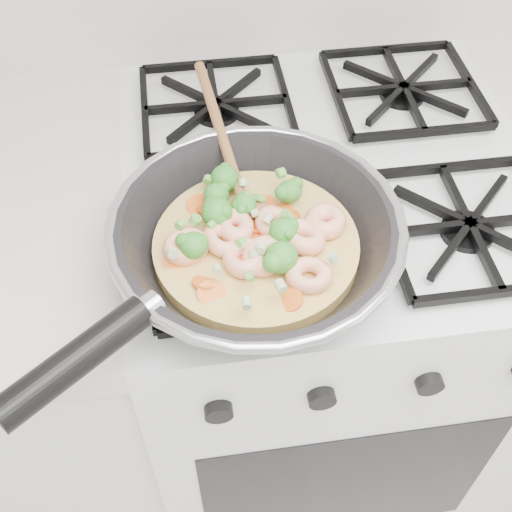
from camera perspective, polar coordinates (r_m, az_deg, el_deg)
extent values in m
cube|color=white|center=(1.31, 4.78, -7.21)|extent=(0.60, 0.60, 0.90)
cube|color=black|center=(1.18, 7.82, -19.45)|extent=(0.48, 0.00, 0.40)
cube|color=black|center=(0.95, 6.57, 8.07)|extent=(0.56, 0.56, 0.02)
torus|color=#BCBCC3|center=(0.76, 0.00, 2.81)|extent=(0.35, 0.35, 0.01)
cylinder|color=black|center=(0.67, -15.57, -8.83)|extent=(0.16, 0.13, 0.04)
cylinder|color=#DBB65F|center=(0.79, 0.00, 0.82)|extent=(0.25, 0.25, 0.02)
ellipsoid|color=#925E35|center=(0.81, -0.98, 4.34)|extent=(0.05, 0.06, 0.02)
cylinder|color=#925E35|center=(0.88, -3.20, 11.06)|extent=(0.04, 0.23, 0.06)
torus|color=#FFBB96|center=(0.79, 6.08, 3.05)|extent=(0.06, 0.06, 0.02)
torus|color=#FFBB96|center=(0.77, -6.11, 0.81)|extent=(0.07, 0.07, 0.03)
torus|color=#FFBB96|center=(0.75, 0.72, 0.01)|extent=(0.08, 0.08, 0.03)
torus|color=#FFBB96|center=(0.77, -2.91, 1.41)|extent=(0.07, 0.07, 0.03)
torus|color=#FFBB96|center=(0.78, -1.80, 2.62)|extent=(0.06, 0.06, 0.03)
torus|color=#FFBB96|center=(0.75, -1.06, -0.15)|extent=(0.07, 0.07, 0.03)
torus|color=#FFBB96|center=(0.79, 6.01, 2.91)|extent=(0.06, 0.06, 0.03)
torus|color=#FFBB96|center=(0.74, 4.64, -1.67)|extent=(0.07, 0.07, 0.02)
torus|color=#FFBB96|center=(0.79, 1.50, 2.89)|extent=(0.06, 0.06, 0.03)
torus|color=#FFBB96|center=(0.77, 4.06, 1.63)|extent=(0.09, 0.08, 0.03)
ellipsoid|color=green|center=(0.83, -2.75, 6.75)|extent=(0.05, 0.05, 0.04)
ellipsoid|color=green|center=(0.81, 2.95, 5.64)|extent=(0.04, 0.04, 0.03)
ellipsoid|color=green|center=(0.79, -1.02, 4.52)|extent=(0.04, 0.04, 0.03)
ellipsoid|color=green|center=(0.75, -5.46, 0.92)|extent=(0.04, 0.04, 0.03)
ellipsoid|color=green|center=(0.76, 2.39, 2.13)|extent=(0.04, 0.04, 0.03)
ellipsoid|color=green|center=(0.81, -3.50, 5.29)|extent=(0.04, 0.04, 0.03)
ellipsoid|color=green|center=(0.74, 2.21, -0.12)|extent=(0.05, 0.05, 0.04)
ellipsoid|color=green|center=(0.78, -3.41, 3.81)|extent=(0.05, 0.05, 0.04)
cylinder|color=orange|center=(0.82, 0.69, 4.42)|extent=(0.04, 0.04, 0.01)
cylinder|color=orange|center=(0.76, -6.97, -0.45)|extent=(0.04, 0.04, 0.01)
cylinder|color=orange|center=(0.73, -3.89, -3.28)|extent=(0.05, 0.05, 0.01)
cylinder|color=orange|center=(0.82, -3.97, 4.07)|extent=(0.04, 0.04, 0.01)
cylinder|color=orange|center=(0.76, -0.32, -0.52)|extent=(0.03, 0.03, 0.01)
cylinder|color=orange|center=(0.79, 0.21, 2.54)|extent=(0.04, 0.04, 0.01)
cylinder|color=orange|center=(0.81, 2.20, 3.72)|extent=(0.04, 0.04, 0.02)
cylinder|color=orange|center=(0.82, -4.86, 4.41)|extent=(0.04, 0.04, 0.01)
cylinder|color=orange|center=(0.72, 2.97, -3.83)|extent=(0.03, 0.03, 0.01)
cylinder|color=orange|center=(0.81, 2.73, 3.45)|extent=(0.03, 0.03, 0.01)
cylinder|color=orange|center=(0.79, 0.19, 2.21)|extent=(0.04, 0.04, 0.01)
cylinder|color=orange|center=(0.74, -4.44, -2.28)|extent=(0.03, 0.03, 0.01)
cylinder|color=orange|center=(0.80, -2.88, 2.84)|extent=(0.05, 0.05, 0.01)
cylinder|color=#B2CF92|center=(0.73, -0.20, 0.30)|extent=(0.01, 0.01, 0.01)
cylinder|color=#61AD45|center=(0.75, -1.26, 1.18)|extent=(0.01, 0.01, 0.01)
cylinder|color=#B2CF92|center=(0.73, 6.68, -0.14)|extent=(0.01, 0.01, 0.01)
cylinder|color=#B2CF92|center=(0.74, -7.26, 0.24)|extent=(0.01, 0.01, 0.01)
cylinder|color=#61AD45|center=(0.73, 1.45, -0.58)|extent=(0.01, 0.01, 0.01)
cylinder|color=#61AD45|center=(0.76, -6.63, 2.71)|extent=(0.01, 0.01, 0.01)
cylinder|color=#61AD45|center=(0.80, 0.33, 5.06)|extent=(0.01, 0.01, 0.01)
cylinder|color=#B2CF92|center=(0.70, -0.86, -4.11)|extent=(0.01, 0.01, 0.01)
cylinder|color=#61AD45|center=(0.82, -3.93, 5.80)|extent=(0.01, 0.01, 0.01)
cylinder|color=#61AD45|center=(0.77, -3.91, 2.73)|extent=(0.01, 0.01, 0.01)
cylinder|color=#61AD45|center=(0.83, -4.22, 6.62)|extent=(0.01, 0.01, 0.01)
cylinder|color=#61AD45|center=(0.78, 2.75, 3.51)|extent=(0.01, 0.01, 0.01)
cylinder|color=#B2CF92|center=(0.72, -3.41, -1.17)|extent=(0.01, 0.01, 0.01)
cylinder|color=#61AD45|center=(0.83, -3.04, 7.23)|extent=(0.01, 0.01, 0.01)
cylinder|color=#B2CF92|center=(0.78, -0.06, 3.78)|extent=(0.01, 0.01, 0.01)
cylinder|color=#B2CF92|center=(0.73, 0.41, 0.68)|extent=(0.01, 0.01, 0.01)
cylinder|color=#B2CF92|center=(0.76, 1.06, 3.31)|extent=(0.01, 0.01, 0.01)
cylinder|color=#B2CF92|center=(0.82, -1.12, 6.42)|extent=(0.01, 0.01, 0.01)
cylinder|color=#B2CF92|center=(0.75, -1.36, 1.00)|extent=(0.01, 0.01, 0.01)
cylinder|color=#B2CF92|center=(0.70, 2.15, -2.64)|extent=(0.01, 0.01, 0.01)
cylinder|color=#61AD45|center=(0.77, -5.31, 3.14)|extent=(0.01, 0.01, 0.01)
cylinder|color=#61AD45|center=(0.72, -0.52, -1.78)|extent=(0.01, 0.01, 0.01)
cylinder|color=#61AD45|center=(0.79, -0.69, 5.20)|extent=(0.01, 0.01, 0.01)
cylinder|color=#61AD45|center=(0.82, 2.16, 7.23)|extent=(0.01, 0.01, 0.01)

